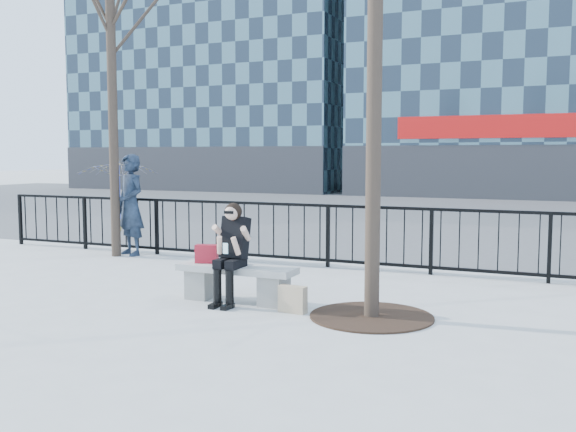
% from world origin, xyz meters
% --- Properties ---
extents(ground, '(120.00, 120.00, 0.00)m').
position_xyz_m(ground, '(0.00, 0.00, 0.00)').
color(ground, '#A7A8A2').
rests_on(ground, ground).
extents(street_surface, '(60.00, 23.00, 0.01)m').
position_xyz_m(street_surface, '(0.00, 15.00, 0.00)').
color(street_surface, '#474747').
rests_on(street_surface, ground).
extents(railing, '(14.00, 0.06, 1.10)m').
position_xyz_m(railing, '(0.00, 3.00, 0.55)').
color(railing, black).
rests_on(railing, ground).
extents(tree_left, '(2.80, 2.80, 6.50)m').
position_xyz_m(tree_left, '(-4.00, 2.50, 4.86)').
color(tree_left, black).
rests_on(tree_left, ground).
extents(tree_grate, '(1.50, 1.50, 0.02)m').
position_xyz_m(tree_grate, '(1.90, -0.10, 0.01)').
color(tree_grate, black).
rests_on(tree_grate, ground).
extents(bench_main, '(1.65, 0.46, 0.49)m').
position_xyz_m(bench_main, '(0.00, 0.00, 0.30)').
color(bench_main, slate).
rests_on(bench_main, ground).
extents(seated_woman, '(0.50, 0.64, 1.34)m').
position_xyz_m(seated_woman, '(0.00, -0.16, 0.67)').
color(seated_woman, black).
rests_on(seated_woman, ground).
extents(handbag, '(0.33, 0.22, 0.25)m').
position_xyz_m(handbag, '(-0.47, 0.02, 0.61)').
color(handbag, '#A51422').
rests_on(handbag, bench_main).
extents(shopping_bag, '(0.37, 0.17, 0.34)m').
position_xyz_m(shopping_bag, '(0.93, -0.26, 0.17)').
color(shopping_bag, beige).
rests_on(shopping_bag, ground).
extents(standing_man, '(0.85, 0.71, 1.98)m').
position_xyz_m(standing_man, '(-3.81, 2.72, 0.99)').
color(standing_man, black).
rests_on(standing_man, ground).
extents(vendor_umbrella, '(2.61, 2.64, 1.85)m').
position_xyz_m(vendor_umbrella, '(-6.54, 5.77, 0.92)').
color(vendor_umbrella, gold).
rests_on(vendor_umbrella, ground).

